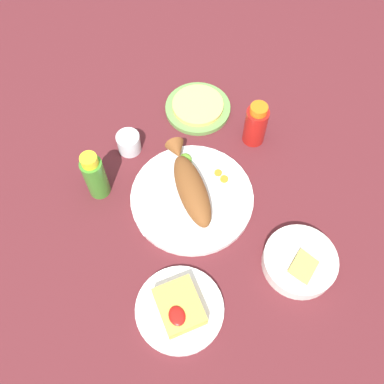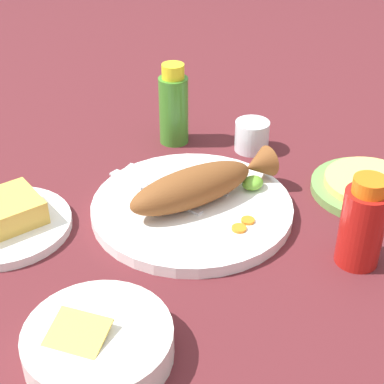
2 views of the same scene
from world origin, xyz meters
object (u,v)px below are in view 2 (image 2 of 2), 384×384
object	(u,v)px
guacamole_bowl	(98,342)
hot_sauce_bottle_red	(363,224)
salt_cup	(252,138)
tortilla_plate	(369,189)
side_plate_fries	(5,226)
fork_near	(148,189)
hot_sauce_bottle_green	(174,107)
fork_far	(169,178)
fried_fish	(201,184)
main_plate	(192,208)

from	to	relation	value
guacamole_bowl	hot_sauce_bottle_red	bearing A→B (deg)	170.03
salt_cup	tortilla_plate	distance (m)	0.23
side_plate_fries	fork_near	bearing A→B (deg)	164.45
salt_cup	hot_sauce_bottle_green	bearing A→B (deg)	-49.96
fork_far	salt_cup	xyz separation A→B (m)	(-0.19, -0.02, 0.00)
fried_fish	fork_far	size ratio (longest dim) A/B	1.47
salt_cup	fried_fish	bearing A→B (deg)	26.90
guacamole_bowl	fried_fish	bearing A→B (deg)	-149.10
guacamole_bowl	salt_cup	bearing A→B (deg)	-150.72
fork_near	guacamole_bowl	xyz separation A→B (m)	(0.22, 0.23, 0.00)
fork_far	side_plate_fries	xyz separation A→B (m)	(0.26, -0.05, -0.01)
fork_near	salt_cup	distance (m)	0.24
fork_near	salt_cup	bearing A→B (deg)	-97.44
fork_far	side_plate_fries	bearing A→B (deg)	53.08
fried_fish	fork_near	size ratio (longest dim) A/B	1.39
main_plate	hot_sauce_bottle_green	size ratio (longest dim) A/B	2.05
hot_sauce_bottle_red	tortilla_plate	world-z (taller)	hot_sauce_bottle_red
fried_fish	salt_cup	size ratio (longest dim) A/B	4.12
hot_sauce_bottle_green	salt_cup	world-z (taller)	hot_sauce_bottle_green
main_plate	hot_sauce_bottle_green	distance (m)	0.24
fried_fish	fork_far	world-z (taller)	fried_fish
fork_near	fork_far	size ratio (longest dim) A/B	1.06
hot_sauce_bottle_red	tortilla_plate	xyz separation A→B (m)	(-0.15, -0.10, -0.05)
guacamole_bowl	main_plate	bearing A→B (deg)	-147.34
fork_near	fork_far	bearing A→B (deg)	-94.24
main_plate	guacamole_bowl	distance (m)	0.30
hot_sauce_bottle_red	hot_sauce_bottle_green	distance (m)	0.43
guacamole_bowl	tortilla_plate	xyz separation A→B (m)	(-0.51, -0.04, -0.01)
main_plate	fork_far	world-z (taller)	fork_far
hot_sauce_bottle_red	guacamole_bowl	size ratio (longest dim) A/B	0.78
hot_sauce_bottle_red	guacamole_bowl	world-z (taller)	hot_sauce_bottle_red
tortilla_plate	fried_fish	bearing A→B (deg)	-26.90
main_plate	side_plate_fries	world-z (taller)	main_plate
hot_sauce_bottle_red	fork_far	bearing A→B (deg)	-72.15
tortilla_plate	fork_far	bearing A→B (deg)	-39.42
main_plate	fried_fish	size ratio (longest dim) A/B	1.21
salt_cup	tortilla_plate	world-z (taller)	salt_cup
fork_near	hot_sauce_bottle_green	size ratio (longest dim) A/B	1.22
fried_fish	salt_cup	xyz separation A→B (m)	(-0.19, -0.10, -0.02)
fried_fish	hot_sauce_bottle_red	distance (m)	0.24
main_plate	hot_sauce_bottle_red	size ratio (longest dim) A/B	2.33
main_plate	guacamole_bowl	world-z (taller)	guacamole_bowl
main_plate	fork_far	xyz separation A→B (m)	(-0.01, -0.08, 0.01)
fried_fish	tortilla_plate	size ratio (longest dim) A/B	1.38
salt_cup	guacamole_bowl	distance (m)	0.53
fork_near	hot_sauce_bottle_red	world-z (taller)	hot_sauce_bottle_red
fork_near	tortilla_plate	size ratio (longest dim) A/B	0.99
side_plate_fries	tortilla_plate	world-z (taller)	same
fried_fish	hot_sauce_bottle_red	xyz separation A→B (m)	(-0.10, 0.22, 0.02)
hot_sauce_bottle_red	guacamole_bowl	distance (m)	0.37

